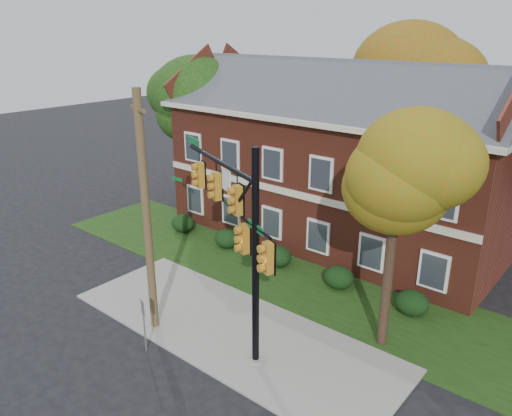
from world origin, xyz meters
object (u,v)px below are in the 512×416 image
Objects in this scene: tree_far_rear at (426,70)px; utility_pole at (146,216)px; hedge_far_left at (183,223)px; tree_left_rear at (197,104)px; apartment_building at (338,150)px; hedge_far_right at (412,303)px; hedge_left at (227,238)px; hedge_center at (278,256)px; tree_near_right at (403,177)px; hedge_right at (339,277)px; traffic_signal at (237,223)px; sign_post at (144,317)px.

tree_far_rear is 21.03m from utility_pole.
tree_left_rear is (-2.73, 4.14, 6.16)m from hedge_far_left.
hedge_far_right is (7.00, -5.25, -4.46)m from apartment_building.
apartment_building is at bearing 56.33° from hedge_left.
hedge_center is 9.90m from tree_near_right.
hedge_left is 1.00× the size of hedge_right.
utility_pole is (-1.84, -20.55, -4.07)m from tree_far_rear.
traffic_signal reaches higher than hedge_far_right.
tree_far_rear is at bearing 69.71° from hedge_left.
tree_left_rear is at bearing 150.14° from sign_post.
apartment_building reaches higher than hedge_far_right.
tree_far_rear is at bearing 84.15° from hedge_center.
apartment_building reaches higher than hedge_far_left.
hedge_center is 7.00m from hedge_far_right.
utility_pole is (-4.00, -7.46, 4.25)m from hedge_right.
hedge_far_right is at bearing -36.89° from apartment_building.
tree_near_right is 0.74× the size of tree_far_rear.
hedge_far_right is 18.30m from tree_left_rear.
tree_near_right is 3.98× the size of sign_post.
tree_far_rear is (-5.88, 15.93, 2.17)m from tree_near_right.
tree_near_right is 5.80m from traffic_signal.
hedge_far_left and hedge_right have the same top height.
apartment_building is 2.12× the size of tree_left_rear.
sign_post is at bearing -31.67° from utility_pole.
tree_left_rear reaches higher than hedge_right.
apartment_building is 7.73m from hedge_left.
hedge_right is (3.50, -5.25, -4.46)m from apartment_building.
apartment_building is 2.00× the size of utility_pole.
hedge_far_left and hedge_far_right have the same top height.
traffic_signal is at bearing -124.92° from hedge_far_right.
tree_near_right is 0.97× the size of tree_left_rear.
traffic_signal is at bearing -97.00° from hedge_right.
utility_pole is (-3.25, -1.38, -0.12)m from traffic_signal.
apartment_building reaches higher than tree_near_right.
hedge_far_left is at bearing 150.55° from utility_pole.
hedge_left is 0.18× the size of traffic_signal.
hedge_center is 8.60m from utility_pole.
apartment_building reaches higher than hedge_center.
traffic_signal is (2.75, -6.08, 4.36)m from hedge_center.
traffic_signal is (6.25, -6.08, 4.36)m from hedge_left.
utility_pole is at bearing -149.10° from tree_near_right.
tree_left_rear is (-9.73, 4.14, 6.16)m from hedge_center.
hedge_far_right is at bearing -13.89° from tree_left_rear.
hedge_right is at bearing 105.88° from traffic_signal.
hedge_center is 3.50m from hedge_right.
apartment_building is 11.67m from traffic_signal.
utility_pole reaches higher than tree_near_right.
apartment_building is 13.43× the size of hedge_right.
tree_near_right is at bearing -48.23° from apartment_building.
apartment_building reaches higher than tree_left_rear.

